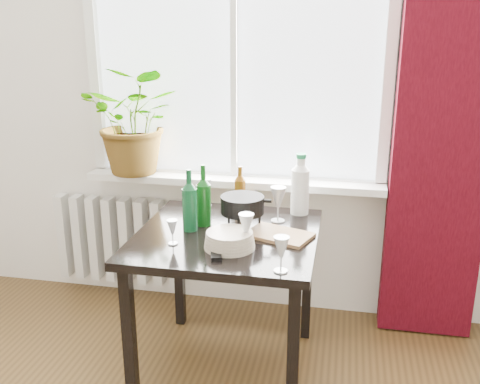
% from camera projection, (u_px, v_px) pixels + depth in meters
% --- Properties ---
extents(window, '(1.72, 0.08, 1.62)m').
position_uv_depth(window, '(235.00, 41.00, 2.92)').
color(window, white).
rests_on(window, ground).
extents(windowsill, '(1.72, 0.20, 0.04)m').
position_uv_depth(windowsill, '(233.00, 180.00, 3.08)').
color(windowsill, white).
rests_on(windowsill, ground).
extents(curtain, '(0.50, 0.12, 2.56)m').
position_uv_depth(curtain, '(447.00, 105.00, 2.70)').
color(curtain, '#32040C').
rests_on(curtain, ground).
extents(radiator, '(0.80, 0.10, 0.55)m').
position_uv_depth(radiator, '(119.00, 240.00, 3.39)').
color(radiator, silver).
rests_on(radiator, ground).
extents(table, '(0.85, 0.85, 0.74)m').
position_uv_depth(table, '(227.00, 251.00, 2.56)').
color(table, black).
rests_on(table, ground).
extents(potted_plant, '(0.57, 0.50, 0.62)m').
position_uv_depth(potted_plant, '(136.00, 121.00, 3.07)').
color(potted_plant, '#386C1C').
rests_on(potted_plant, windowsill).
extents(wine_bottle_left, '(0.09, 0.09, 0.30)m').
position_uv_depth(wine_bottle_left, '(189.00, 200.00, 2.53)').
color(wine_bottle_left, '#0D4320').
rests_on(wine_bottle_left, table).
extents(wine_bottle_right, '(0.08, 0.08, 0.31)m').
position_uv_depth(wine_bottle_right, '(204.00, 195.00, 2.59)').
color(wine_bottle_right, '#0D4311').
rests_on(wine_bottle_right, table).
extents(bottle_amber, '(0.08, 0.08, 0.24)m').
position_uv_depth(bottle_amber, '(240.00, 188.00, 2.82)').
color(bottle_amber, brown).
rests_on(bottle_amber, table).
extents(cleaning_bottle, '(0.12, 0.12, 0.33)m').
position_uv_depth(cleaning_bottle, '(300.00, 183.00, 2.75)').
color(cleaning_bottle, white).
rests_on(cleaning_bottle, table).
extents(wineglass_front_right, '(0.07, 0.07, 0.16)m').
position_uv_depth(wineglass_front_right, '(246.00, 231.00, 2.34)').
color(wineglass_front_right, silver).
rests_on(wineglass_front_right, table).
extents(wineglass_far_right, '(0.08, 0.08, 0.15)m').
position_uv_depth(wineglass_far_right, '(281.00, 254.00, 2.11)').
color(wineglass_far_right, silver).
rests_on(wineglass_far_right, table).
extents(wineglass_back_center, '(0.08, 0.08, 0.19)m').
position_uv_depth(wineglass_back_center, '(278.00, 204.00, 2.66)').
color(wineglass_back_center, silver).
rests_on(wineglass_back_center, table).
extents(wineglass_back_left, '(0.08, 0.08, 0.16)m').
position_uv_depth(wineglass_back_left, '(206.00, 192.00, 2.89)').
color(wineglass_back_left, '#B3B9C1').
rests_on(wineglass_back_left, table).
extents(wineglass_front_left, '(0.06, 0.06, 0.12)m').
position_uv_depth(wineglass_front_left, '(172.00, 232.00, 2.39)').
color(wineglass_front_left, silver).
rests_on(wineglass_front_left, table).
extents(plate_stack, '(0.29, 0.29, 0.07)m').
position_uv_depth(plate_stack, '(230.00, 240.00, 2.35)').
color(plate_stack, beige).
rests_on(plate_stack, table).
extents(fondue_pot, '(0.30, 0.28, 0.16)m').
position_uv_depth(fondue_pot, '(242.00, 212.00, 2.57)').
color(fondue_pot, black).
rests_on(fondue_pot, table).
extents(tv_remote, '(0.09, 0.16, 0.02)m').
position_uv_depth(tv_remote, '(216.00, 252.00, 2.30)').
color(tv_remote, black).
rests_on(tv_remote, table).
extents(cutting_board, '(0.34, 0.28, 0.02)m').
position_uv_depth(cutting_board, '(279.00, 235.00, 2.49)').
color(cutting_board, olive).
rests_on(cutting_board, table).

